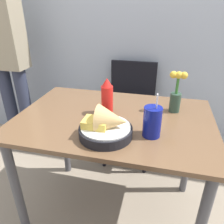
{
  "coord_description": "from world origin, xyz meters",
  "views": [
    {
      "loc": [
        0.24,
        -1.05,
        1.32
      ],
      "look_at": [
        0.0,
        -0.06,
        0.81
      ],
      "focal_mm": 35.0,
      "sensor_mm": 36.0,
      "label": 1
    }
  ],
  "objects_px": {
    "ketchup_bottle": "(107,97)",
    "person_standing": "(6,49)",
    "chair_far_window": "(131,103)",
    "drink_cup": "(152,123)",
    "flower_vase": "(176,94)",
    "food_basket": "(108,126)"
  },
  "relations": [
    {
      "from": "chair_far_window",
      "to": "ketchup_bottle",
      "type": "distance_m",
      "value": 0.76
    },
    {
      "from": "food_basket",
      "to": "ketchup_bottle",
      "type": "bearing_deg",
      "value": 105.32
    },
    {
      "from": "drink_cup",
      "to": "flower_vase",
      "type": "bearing_deg",
      "value": 69.88
    },
    {
      "from": "food_basket",
      "to": "flower_vase",
      "type": "bearing_deg",
      "value": 48.9
    },
    {
      "from": "ketchup_bottle",
      "to": "person_standing",
      "type": "distance_m",
      "value": 1.11
    },
    {
      "from": "food_basket",
      "to": "drink_cup",
      "type": "bearing_deg",
      "value": 15.85
    },
    {
      "from": "ketchup_bottle",
      "to": "drink_cup",
      "type": "xyz_separation_m",
      "value": [
        0.26,
        -0.18,
        -0.03
      ]
    },
    {
      "from": "person_standing",
      "to": "flower_vase",
      "type": "bearing_deg",
      "value": -15.05
    },
    {
      "from": "chair_far_window",
      "to": "person_standing",
      "type": "distance_m",
      "value": 1.14
    },
    {
      "from": "food_basket",
      "to": "ketchup_bottle",
      "type": "xyz_separation_m",
      "value": [
        -0.06,
        0.23,
        0.05
      ]
    },
    {
      "from": "ketchup_bottle",
      "to": "drink_cup",
      "type": "bearing_deg",
      "value": -33.68
    },
    {
      "from": "chair_far_window",
      "to": "flower_vase",
      "type": "height_order",
      "value": "flower_vase"
    },
    {
      "from": "chair_far_window",
      "to": "person_standing",
      "type": "xyz_separation_m",
      "value": [
        -1.03,
        -0.19,
        0.46
      ]
    },
    {
      "from": "food_basket",
      "to": "drink_cup",
      "type": "distance_m",
      "value": 0.21
    },
    {
      "from": "food_basket",
      "to": "person_standing",
      "type": "bearing_deg",
      "value": 145.63
    },
    {
      "from": "drink_cup",
      "to": "person_standing",
      "type": "relative_size",
      "value": 0.13
    },
    {
      "from": "chair_far_window",
      "to": "ketchup_bottle",
      "type": "bearing_deg",
      "value": -93.03
    },
    {
      "from": "drink_cup",
      "to": "flower_vase",
      "type": "xyz_separation_m",
      "value": [
        0.11,
        0.3,
        0.04
      ]
    },
    {
      "from": "flower_vase",
      "to": "food_basket",
      "type": "bearing_deg",
      "value": -131.1
    },
    {
      "from": "drink_cup",
      "to": "food_basket",
      "type": "bearing_deg",
      "value": -164.15
    },
    {
      "from": "flower_vase",
      "to": "person_standing",
      "type": "height_order",
      "value": "person_standing"
    },
    {
      "from": "food_basket",
      "to": "person_standing",
      "type": "relative_size",
      "value": 0.15
    }
  ]
}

